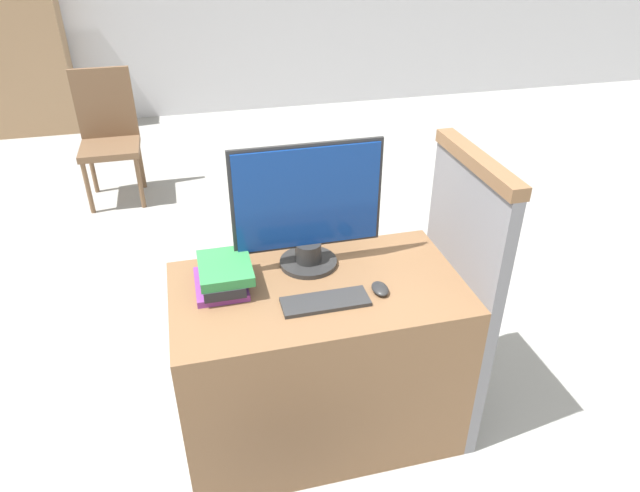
{
  "coord_description": "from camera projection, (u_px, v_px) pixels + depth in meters",
  "views": [
    {
      "loc": [
        -0.44,
        -1.45,
        2.06
      ],
      "look_at": [
        -0.0,
        0.29,
        0.98
      ],
      "focal_mm": 32.0,
      "sensor_mm": 36.0,
      "label": 1
    }
  ],
  "objects": [
    {
      "name": "far_chair",
      "position": [
        108.0,
        131.0,
        4.41
      ],
      "size": [
        0.44,
        0.44,
        1.0
      ],
      "rotation": [
        0.0,
        0.0,
        -0.83
      ],
      "color": "brown",
      "rests_on": "ground_plane"
    },
    {
      "name": "mouse",
      "position": [
        380.0,
        289.0,
        2.19
      ],
      "size": [
        0.06,
        0.1,
        0.03
      ],
      "color": "#262626",
      "rests_on": "desk"
    },
    {
      "name": "carrel_divider",
      "position": [
        458.0,
        295.0,
        2.4
      ],
      "size": [
        0.07,
        0.59,
        1.27
      ],
      "color": "slate",
      "rests_on": "ground_plane"
    },
    {
      "name": "desk",
      "position": [
        318.0,
        361.0,
        2.43
      ],
      "size": [
        1.15,
        0.64,
        0.77
      ],
      "color": "brown",
      "rests_on": "ground_plane"
    },
    {
      "name": "keyboard",
      "position": [
        326.0,
        302.0,
        2.13
      ],
      "size": [
        0.33,
        0.12,
        0.02
      ],
      "color": "#2D2D2D",
      "rests_on": "desk"
    },
    {
      "name": "ground_plane",
      "position": [
        337.0,
        482.0,
        2.36
      ],
      "size": [
        20.0,
        20.0,
        0.0
      ],
      "primitive_type": "plane",
      "color": "#9E9E99"
    },
    {
      "name": "book_stack",
      "position": [
        223.0,
        275.0,
        2.2
      ],
      "size": [
        0.22,
        0.26,
        0.11
      ],
      "color": "#7A3384",
      "rests_on": "desk"
    },
    {
      "name": "monitor",
      "position": [
        307.0,
        209.0,
        2.24
      ],
      "size": [
        0.6,
        0.24,
        0.53
      ],
      "color": "#282828",
      "rests_on": "desk"
    },
    {
      "name": "bookshelf_far",
      "position": [
        16.0,
        51.0,
        5.54
      ],
      "size": [
        0.91,
        0.32,
        1.64
      ],
      "color": "#9E7A56",
      "rests_on": "ground_plane"
    }
  ]
}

